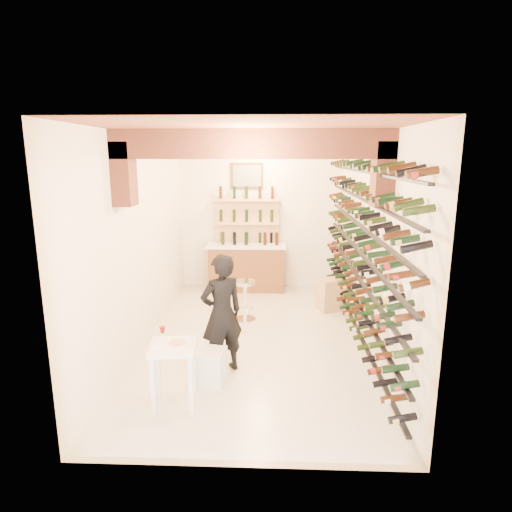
{
  "coord_description": "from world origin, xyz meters",
  "views": [
    {
      "loc": [
        0.27,
        -6.61,
        2.89
      ],
      "look_at": [
        0.0,
        0.3,
        1.3
      ],
      "focal_mm": 30.92,
      "sensor_mm": 36.0,
      "label": 1
    }
  ],
  "objects": [
    {
      "name": "ground",
      "position": [
        0.0,
        0.0,
        0.0
      ],
      "size": [
        6.0,
        6.0,
        0.0
      ],
      "primitive_type": "plane",
      "color": "beige",
      "rests_on": "ground"
    },
    {
      "name": "room_shell",
      "position": [
        0.0,
        -0.26,
        2.25
      ],
      "size": [
        3.52,
        6.02,
        3.21
      ],
      "color": "white",
      "rests_on": "ground"
    },
    {
      "name": "wine_rack",
      "position": [
        1.53,
        0.0,
        1.55
      ],
      "size": [
        0.32,
        5.7,
        2.56
      ],
      "color": "black",
      "rests_on": "ground"
    },
    {
      "name": "back_counter",
      "position": [
        -0.3,
        2.65,
        0.53
      ],
      "size": [
        1.7,
        0.62,
        1.29
      ],
      "color": "brown",
      "rests_on": "ground"
    },
    {
      "name": "back_shelving",
      "position": [
        -0.3,
        2.89,
        1.17
      ],
      "size": [
        1.4,
        0.31,
        2.73
      ],
      "color": "#DFB27D",
      "rests_on": "ground"
    },
    {
      "name": "tasting_table",
      "position": [
        -0.87,
        -1.94,
        0.62
      ],
      "size": [
        0.58,
        0.58,
        0.92
      ],
      "rotation": [
        0.0,
        0.0,
        0.11
      ],
      "color": "white",
      "rests_on": "ground"
    },
    {
      "name": "white_stool",
      "position": [
        -0.52,
        -1.44,
        0.23
      ],
      "size": [
        0.42,
        0.42,
        0.46
      ],
      "primitive_type": "cube",
      "rotation": [
        0.0,
        0.0,
        -0.15
      ],
      "color": "white",
      "rests_on": "ground"
    },
    {
      "name": "person",
      "position": [
        -0.4,
        -1.08,
        0.82
      ],
      "size": [
        0.72,
        0.65,
        1.64
      ],
      "primitive_type": "imported",
      "rotation": [
        0.0,
        0.0,
        3.7
      ],
      "color": "black",
      "rests_on": "ground"
    },
    {
      "name": "chrome_barstool",
      "position": [
        -0.21,
        0.82,
        0.42
      ],
      "size": [
        0.38,
        0.38,
        0.73
      ],
      "rotation": [
        0.0,
        0.0,
        0.2
      ],
      "color": "silver",
      "rests_on": "ground"
    },
    {
      "name": "crate_lower",
      "position": [
        1.4,
        1.43,
        0.15
      ],
      "size": [
        0.6,
        0.52,
        0.31
      ],
      "primitive_type": "cube",
      "rotation": [
        0.0,
        0.0,
        0.38
      ],
      "color": "tan",
      "rests_on": "ground"
    },
    {
      "name": "crate_upper",
      "position": [
        1.4,
        1.43,
        0.46
      ],
      "size": [
        0.61,
        0.53,
        0.3
      ],
      "primitive_type": "cube",
      "rotation": [
        0.0,
        0.0,
        0.42
      ],
      "color": "tan",
      "rests_on": "crate_lower"
    }
  ]
}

